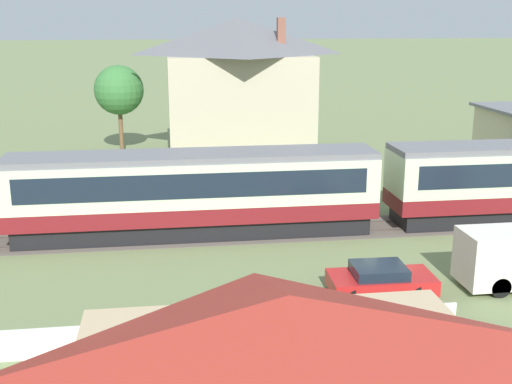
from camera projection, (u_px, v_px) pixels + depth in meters
name	position (u px, v px, depth m)	size (l,w,h in m)	color
passenger_train	(200.00, 190.00, 30.98)	(93.33, 3.05, 4.10)	maroon
railway_track	(177.00, 235.00, 31.42)	(166.31, 3.60, 0.04)	#665B51
station_house_grey_roof	(238.00, 87.00, 47.58)	(11.16, 8.84, 10.34)	#BCB293
cottage_red_roof	(288.00, 382.00, 14.55)	(10.62, 8.00, 4.45)	tan
parked_car_red	(381.00, 280.00, 24.64)	(4.06, 1.99, 1.18)	red
yard_tree_0	(119.00, 90.00, 49.04)	(3.78, 3.78, 6.86)	brown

